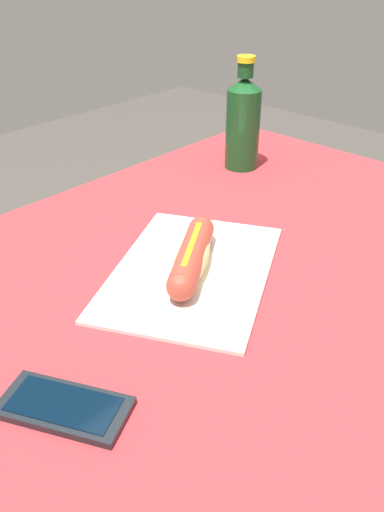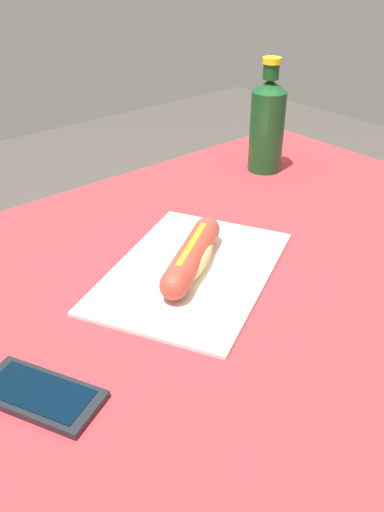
{
  "view_description": "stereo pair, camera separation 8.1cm",
  "coord_description": "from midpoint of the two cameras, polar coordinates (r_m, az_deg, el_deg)",
  "views": [
    {
      "loc": [
        -0.58,
        -0.43,
        1.22
      ],
      "look_at": [
        -0.07,
        0.04,
        0.8
      ],
      "focal_mm": 37.63,
      "sensor_mm": 36.0,
      "label": 1
    },
    {
      "loc": [
        -0.52,
        -0.49,
        1.22
      ],
      "look_at": [
        -0.07,
        0.04,
        0.8
      ],
      "focal_mm": 37.63,
      "sensor_mm": 36.0,
      "label": 2
    }
  ],
  "objects": [
    {
      "name": "soda_bottle",
      "position": [
        1.18,
        10.02,
        13.66
      ],
      "size": [
        0.07,
        0.07,
        0.24
      ],
      "color": "#14471E",
      "rests_on": "dining_table"
    },
    {
      "name": "paper_wrapper",
      "position": [
        0.83,
        2.81,
        -1.68
      ],
      "size": [
        0.4,
        0.36,
        0.01
      ],
      "primitive_type": "cube",
      "rotation": [
        0.0,
        0.0,
        0.47
      ],
      "color": "silver",
      "rests_on": "dining_table"
    },
    {
      "name": "dining_table",
      "position": [
        0.93,
        7.37,
        -8.67
      ],
      "size": [
        1.13,
        0.87,
        0.77
      ],
      "color": "brown",
      "rests_on": "ground"
    },
    {
      "name": "hot_dog",
      "position": [
        0.81,
        2.86,
        -0.1
      ],
      "size": [
        0.19,
        0.13,
        0.05
      ],
      "color": "#E5BC75",
      "rests_on": "paper_wrapper"
    },
    {
      "name": "cell_phone",
      "position": [
        0.64,
        -12.34,
        -14.35
      ],
      "size": [
        0.12,
        0.16,
        0.01
      ],
      "color": "black",
      "rests_on": "dining_table"
    }
  ]
}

